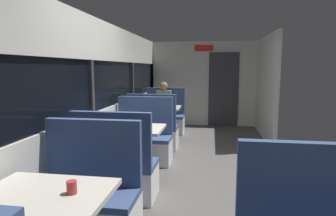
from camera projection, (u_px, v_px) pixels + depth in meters
ground_plane at (193, 184)px, 3.97m from camera, size 3.30×9.20×0.02m
carriage_window_panel_left at (90, 102)px, 4.03m from camera, size 0.09×8.48×2.30m
carriage_end_bulkhead at (205, 84)px, 7.91m from camera, size 2.90×0.11×2.30m
carriage_aisle_panel_right at (266, 87)px, 6.53m from camera, size 0.08×2.40×2.30m
dining_table_near_window at (43, 207)px, 1.97m from camera, size 0.90×0.70×0.74m
bench_near_window_facing_entry at (88, 203)px, 2.70m from camera, size 0.95×0.50×1.10m
dining_table_mid_window at (132, 134)px, 4.14m from camera, size 0.90×0.70×0.74m
bench_mid_window_facing_end at (117, 172)px, 3.50m from camera, size 0.95×0.50×1.10m
bench_mid_window_facing_entry at (143, 143)px, 4.87m from camera, size 0.95×0.50×1.10m
dining_table_far_window at (159, 111)px, 6.32m from camera, size 0.90×0.70×0.74m
bench_far_window_facing_end at (153, 132)px, 5.67m from camera, size 0.95×0.50×1.10m
bench_far_window_facing_entry at (165, 120)px, 7.04m from camera, size 0.95×0.50×1.10m
seated_passenger at (164, 112)px, 6.94m from camera, size 0.47×0.55×1.26m
coffee_cup_primary at (72, 187)px, 1.95m from camera, size 0.07×0.07×0.09m
coffee_cup_secondary at (137, 125)px, 4.06m from camera, size 0.07×0.07×0.09m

